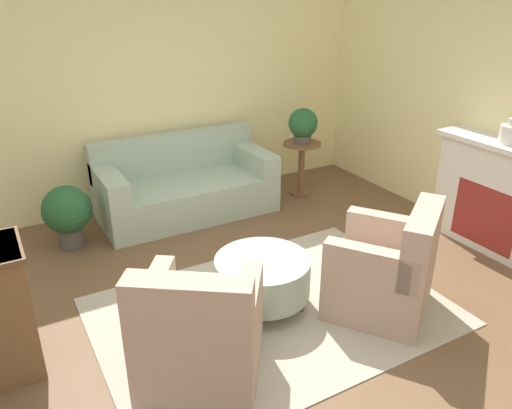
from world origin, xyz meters
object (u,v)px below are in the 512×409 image
Objects in this scene: couch at (185,187)px; side_table at (302,160)px; armchair_left at (199,336)px; ottoman_table at (262,276)px; vase_mantel_near at (511,134)px; armchair_right at (387,272)px; potted_plant_floor at (67,213)px; potted_plant_on_side_table at (303,124)px.

couch is 2.89× the size of side_table.
armchair_left is 0.99m from ottoman_table.
side_table is at bearing 112.30° from vase_mantel_near.
ottoman_table is 2.76m from vase_mantel_near.
armchair_right is 4.53× the size of vase_mantel_near.
ottoman_table is at bearing -94.30° from couch.
ottoman_table is (-0.86, 0.56, -0.08)m from armchair_right.
armchair_left is 1.68m from armchair_right.
armchair_right is at bearing -170.60° from vase_mantel_near.
armchair_right is (0.70, -2.69, 0.05)m from couch.
potted_plant_floor is (-1.22, 1.90, 0.10)m from ottoman_table.
potted_plant_on_side_table is at bearing 0.00° from side_table.
potted_plant_on_side_table is (1.68, 1.91, 0.65)m from ottoman_table.
armchair_left is at bearing -80.65° from potted_plant_floor.
armchair_right is 1.35× the size of ottoman_table.
armchair_left reaches higher than ottoman_table.
armchair_right is at bearing -108.43° from potted_plant_on_side_table.
couch is 1.55m from side_table.
armchair_left is 2.49m from potted_plant_floor.
armchair_left is at bearing -109.93° from couch.
couch reaches higher than potted_plant_floor.
armchair_right is 3.22m from potted_plant_floor.
armchair_left is at bearing -175.21° from vase_mantel_near.
couch is 3.02× the size of potted_plant_floor.
vase_mantel_near is (3.39, 0.28, 0.86)m from armchair_left.
side_table is (1.68, 1.91, 0.18)m from ottoman_table.
potted_plant_on_side_table is 2.96m from potted_plant_floor.
couch is at bearing 85.70° from ottoman_table.
potted_plant_floor is (-2.90, -0.01, -0.08)m from side_table.
side_table is 1.60× the size of potted_plant_on_side_table.
side_table is (2.50, 2.47, 0.09)m from armchair_left.
side_table is at bearing 71.57° from armchair_right.
ottoman_table is at bearing 34.47° from armchair_left.
potted_plant_floor is at bearing -170.68° from couch.
vase_mantel_near is at bearing -67.70° from side_table.
potted_plant_on_side_table reaches higher than armchair_right.
couch is 2.86m from armchair_left.
armchair_left is at bearing -145.53° from ottoman_table.
potted_plant_floor is at bearing 150.19° from vase_mantel_near.
armchair_right is 2.66m from potted_plant_on_side_table.
couch is at bearing 9.32° from potted_plant_floor.
side_table is 1.05× the size of potted_plant_floor.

